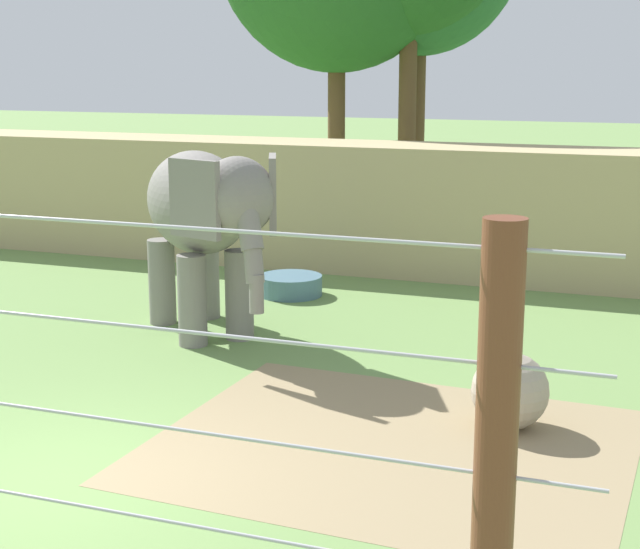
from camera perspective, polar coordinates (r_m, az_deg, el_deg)
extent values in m
plane|color=#6B8E4C|center=(9.95, -15.74, -11.78)|extent=(120.00, 120.00, 0.00)
cube|color=#937F5B|center=(10.49, 4.21, -10.00)|extent=(5.11, 4.40, 0.01)
cube|color=tan|center=(18.99, 3.17, 4.02)|extent=(36.00, 1.80, 2.45)
cylinder|color=gray|center=(14.21, -4.77, -1.20)|extent=(0.42, 0.42, 1.32)
cylinder|color=gray|center=(13.95, -7.53, -1.52)|extent=(0.42, 0.42, 1.32)
cylinder|color=gray|center=(15.43, -6.72, -0.14)|extent=(0.42, 0.42, 1.32)
cylinder|color=gray|center=(15.20, -9.28, -0.42)|extent=(0.42, 0.42, 1.32)
ellipsoid|color=gray|center=(14.45, -7.24, 4.25)|extent=(2.71, 2.63, 1.51)
ellipsoid|color=gray|center=(12.99, -4.90, 4.56)|extent=(1.39, 1.40, 1.09)
cube|color=gray|center=(13.30, -2.79, 4.78)|extent=(0.42, 0.82, 1.04)
cube|color=gray|center=(12.87, -7.40, 4.43)|extent=(0.84, 0.34, 1.04)
cylinder|color=gray|center=(12.68, -4.16, 2.60)|extent=(0.55, 0.53, 0.59)
cylinder|color=gray|center=(12.66, -3.92, 0.67)|extent=(0.41, 0.41, 0.56)
cylinder|color=gray|center=(12.67, -3.76, -1.12)|extent=(0.27, 0.27, 0.52)
cylinder|color=gray|center=(15.74, -8.98, 4.52)|extent=(0.28, 0.26, 0.76)
sphere|color=tan|center=(11.00, 11.12, -6.74)|extent=(0.86, 0.86, 0.86)
cylinder|color=slate|center=(16.91, -1.74, -0.64)|extent=(1.10, 1.10, 0.35)
cylinder|color=#38607A|center=(16.88, -1.74, -0.16)|extent=(1.01, 1.01, 0.02)
cylinder|color=brown|center=(24.87, 0.97, 8.19)|extent=(0.44, 0.44, 4.31)
cylinder|color=brown|center=(25.59, 5.68, 8.62)|extent=(0.44, 0.44, 4.63)
cylinder|color=brown|center=(24.42, 5.14, 8.96)|extent=(0.44, 0.44, 5.07)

